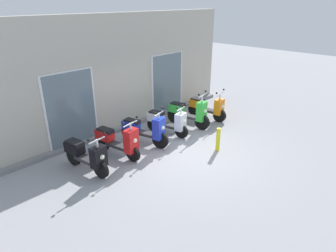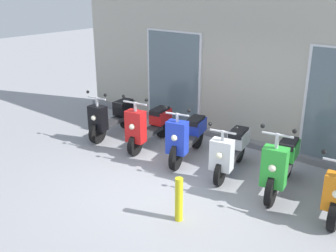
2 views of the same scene
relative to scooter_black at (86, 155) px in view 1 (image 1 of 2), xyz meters
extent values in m
plane|color=#939399|center=(2.58, -1.09, -0.48)|extent=(40.00, 40.00, 0.00)
cube|color=#B2AD9E|center=(2.58, 1.70, 1.40)|extent=(9.75, 0.30, 3.76)
cube|color=slate|center=(2.58, 1.45, -0.42)|extent=(9.75, 0.20, 0.12)
cube|color=silver|center=(0.56, 1.53, 0.67)|extent=(1.62, 0.04, 2.30)
cube|color=slate|center=(0.56, 1.51, 0.67)|extent=(1.50, 0.02, 2.22)
cube|color=silver|center=(4.60, 1.53, 0.67)|extent=(1.62, 0.04, 2.30)
cube|color=slate|center=(4.60, 1.51, 0.67)|extent=(1.50, 0.02, 2.22)
cylinder|color=black|center=(0.07, -0.52, -0.23)|extent=(0.15, 0.50, 0.49)
cylinder|color=black|center=(-0.07, 0.55, -0.23)|extent=(0.15, 0.50, 0.49)
cube|color=#2D2D30|center=(0.00, 0.01, -0.13)|extent=(0.34, 0.69, 0.09)
cube|color=black|center=(0.06, -0.48, 0.10)|extent=(0.41, 0.29, 0.54)
sphere|color=#F2EFCC|center=(0.08, -0.61, 0.14)|extent=(0.12, 0.12, 0.12)
cube|color=black|center=(-0.06, 0.45, 0.07)|extent=(0.36, 0.55, 0.28)
cube|color=black|center=(-0.05, 0.41, 0.21)|extent=(0.32, 0.51, 0.11)
cylinder|color=silver|center=(0.06, -0.48, 0.46)|extent=(0.06, 0.06, 0.22)
cylinder|color=silver|center=(0.06, -0.48, 0.55)|extent=(0.49, 0.10, 0.04)
sphere|color=black|center=(0.30, -0.45, 0.65)|extent=(0.07, 0.07, 0.07)
sphere|color=black|center=(-0.18, -0.51, 0.65)|extent=(0.07, 0.07, 0.07)
cylinder|color=black|center=(1.15, -0.47, -0.26)|extent=(0.17, 0.46, 0.45)
cylinder|color=black|center=(0.96, 0.66, -0.26)|extent=(0.17, 0.46, 0.45)
cube|color=#2D2D30|center=(1.06, 0.09, -0.16)|extent=(0.38, 0.74, 0.09)
cube|color=red|center=(1.15, -0.43, 0.13)|extent=(0.42, 0.30, 0.66)
sphere|color=#F2EFCC|center=(1.17, -0.56, 0.17)|extent=(0.12, 0.12, 0.12)
cube|color=red|center=(0.98, 0.56, 0.06)|extent=(0.38, 0.56, 0.28)
cube|color=black|center=(0.98, 0.52, 0.20)|extent=(0.34, 0.52, 0.11)
cylinder|color=silver|center=(1.15, -0.43, 0.55)|extent=(0.06, 0.06, 0.21)
cylinder|color=silver|center=(1.15, -0.43, 0.63)|extent=(0.54, 0.13, 0.04)
sphere|color=black|center=(1.41, -0.38, 0.73)|extent=(0.07, 0.07, 0.07)
sphere|color=black|center=(0.88, -0.47, 0.73)|extent=(0.07, 0.07, 0.07)
cylinder|color=black|center=(2.21, -0.46, -0.21)|extent=(0.21, 0.53, 0.53)
cylinder|color=black|center=(1.93, 0.65, -0.21)|extent=(0.21, 0.53, 0.53)
cube|color=#2D2D30|center=(2.07, 0.09, -0.11)|extent=(0.43, 0.75, 0.09)
cube|color=#1E38C6|center=(2.20, -0.42, 0.16)|extent=(0.43, 0.33, 0.63)
sphere|color=#F2EFCC|center=(2.24, -0.55, 0.20)|extent=(0.12, 0.12, 0.12)
cube|color=#1E38C6|center=(1.95, 0.55, 0.05)|extent=(0.42, 0.58, 0.28)
cube|color=black|center=(1.96, 0.51, 0.19)|extent=(0.37, 0.53, 0.11)
cylinder|color=silver|center=(2.20, -0.42, 0.55)|extent=(0.06, 0.06, 0.18)
cylinder|color=silver|center=(2.20, -0.42, 0.62)|extent=(0.45, 0.15, 0.04)
sphere|color=black|center=(2.43, -0.36, 0.72)|extent=(0.07, 0.07, 0.07)
sphere|color=black|center=(1.98, -0.48, 0.72)|extent=(0.07, 0.07, 0.07)
cylinder|color=black|center=(3.19, -0.46, -0.25)|extent=(0.18, 0.46, 0.45)
cylinder|color=black|center=(2.96, 0.61, -0.25)|extent=(0.18, 0.46, 0.45)
cube|color=#2D2D30|center=(3.07, 0.08, -0.15)|extent=(0.39, 0.72, 0.09)
cube|color=white|center=(3.18, -0.42, 0.08)|extent=(0.42, 0.31, 0.55)
sphere|color=#F2EFCC|center=(3.20, -0.54, 0.12)|extent=(0.12, 0.12, 0.12)
cube|color=white|center=(2.98, 0.52, 0.04)|extent=(0.40, 0.57, 0.28)
cube|color=black|center=(2.99, 0.48, 0.18)|extent=(0.35, 0.52, 0.11)
cylinder|color=silver|center=(3.18, -0.42, 0.43)|extent=(0.06, 0.06, 0.20)
cylinder|color=silver|center=(3.18, -0.42, 0.51)|extent=(0.46, 0.13, 0.04)
sphere|color=black|center=(3.41, -0.37, 0.61)|extent=(0.07, 0.07, 0.07)
sphere|color=black|center=(2.95, -0.46, 0.61)|extent=(0.07, 0.07, 0.07)
cylinder|color=black|center=(4.18, -0.52, -0.21)|extent=(0.19, 0.55, 0.54)
cylinder|color=black|center=(3.98, 0.58, -0.21)|extent=(0.19, 0.55, 0.54)
cube|color=#2D2D30|center=(4.08, 0.03, -0.11)|extent=(0.38, 0.73, 0.09)
cube|color=green|center=(4.17, -0.48, 0.18)|extent=(0.42, 0.30, 0.65)
sphere|color=#F2EFCC|center=(4.19, -0.60, 0.22)|extent=(0.12, 0.12, 0.12)
cube|color=green|center=(4.00, 0.48, 0.10)|extent=(0.39, 0.57, 0.28)
cube|color=black|center=(4.00, 0.44, 0.24)|extent=(0.34, 0.52, 0.11)
cylinder|color=silver|center=(4.17, -0.48, 0.61)|extent=(0.06, 0.06, 0.26)
cylinder|color=silver|center=(4.17, -0.48, 0.72)|extent=(0.48, 0.12, 0.04)
sphere|color=black|center=(4.41, -0.43, 0.82)|extent=(0.07, 0.07, 0.07)
sphere|color=black|center=(3.94, -0.52, 0.82)|extent=(0.07, 0.07, 0.07)
cylinder|color=black|center=(5.16, -0.55, -0.24)|extent=(0.18, 0.49, 0.48)
cylinder|color=black|center=(5.03, 0.51, -0.24)|extent=(0.18, 0.49, 0.48)
cube|color=#2D2D30|center=(5.10, -0.02, -0.14)|extent=(0.34, 0.69, 0.09)
cube|color=orange|center=(5.16, -0.51, 0.09)|extent=(0.41, 0.29, 0.55)
sphere|color=#F2EFCC|center=(5.18, -0.64, 0.13)|extent=(0.12, 0.12, 0.12)
cube|color=orange|center=(5.04, 0.41, 0.04)|extent=(0.36, 0.55, 0.28)
cube|color=black|center=(5.05, 0.37, 0.18)|extent=(0.32, 0.51, 0.11)
cylinder|color=silver|center=(5.16, -0.51, 0.47)|extent=(0.06, 0.06, 0.24)
cylinder|color=silver|center=(5.16, -0.51, 0.57)|extent=(0.53, 0.10, 0.04)
sphere|color=black|center=(5.42, -0.48, 0.67)|extent=(0.07, 0.07, 0.07)
sphere|color=black|center=(4.89, -0.55, 0.67)|extent=(0.07, 0.07, 0.07)
cylinder|color=yellow|center=(3.30, -1.78, -0.13)|extent=(0.12, 0.12, 0.70)
cone|color=orange|center=(6.30, 0.20, -0.22)|extent=(0.32, 0.32, 0.52)
camera|label=1|loc=(-3.37, -6.09, 3.65)|focal=31.68mm
camera|label=2|loc=(6.41, -5.86, 2.92)|focal=42.48mm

